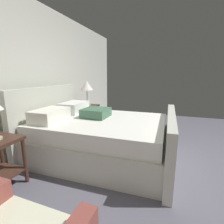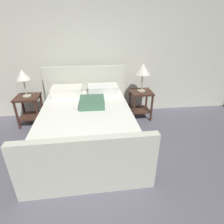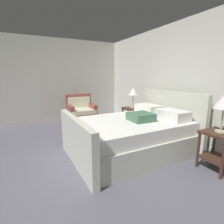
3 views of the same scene
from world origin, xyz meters
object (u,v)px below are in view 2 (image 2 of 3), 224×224
table_lamp_right (143,70)px  table_lamp_left (23,76)px  bed (87,124)px  nightstand_left (29,106)px  nightstand_right (141,100)px

table_lamp_right → table_lamp_left: bearing=-179.1°
bed → table_lamp_right: table_lamp_right is taller
table_lamp_left → nightstand_left: bearing=-63.4°
bed → nightstand_left: bed is taller
nightstand_left → nightstand_right: bearing=0.9°
nightstand_right → bed: bearing=-145.0°
bed → nightstand_left: 1.36m
nightstand_right → table_lamp_left: 2.34m
nightstand_right → table_lamp_left: bearing=-179.1°
nightstand_left → bed: bearing=-33.7°
table_lamp_left → nightstand_right: bearing=0.9°
bed → nightstand_left: size_ratio=3.62×
table_lamp_right → bed: bearing=-145.0°
table_lamp_right → nightstand_left: 2.36m
table_lamp_right → table_lamp_left: 2.27m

